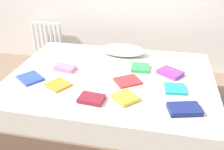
% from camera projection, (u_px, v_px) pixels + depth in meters
% --- Properties ---
extents(ground_plane, '(8.00, 8.00, 0.00)m').
position_uv_depth(ground_plane, '(111.00, 117.00, 2.66)').
color(ground_plane, '#7F6651').
extents(bed, '(2.00, 1.50, 0.50)m').
position_uv_depth(bed, '(111.00, 97.00, 2.54)').
color(bed, brown).
rests_on(bed, ground).
extents(radiator, '(0.47, 0.04, 0.51)m').
position_uv_depth(radiator, '(47.00, 39.00, 3.74)').
color(radiator, white).
rests_on(radiator, ground).
extents(pillow, '(0.52, 0.27, 0.11)m').
position_uv_depth(pillow, '(123.00, 50.00, 2.84)').
color(pillow, white).
rests_on(pillow, bed).
extents(textbook_pink, '(0.22, 0.16, 0.04)m').
position_uv_depth(textbook_pink, '(65.00, 68.00, 2.51)').
color(textbook_pink, pink).
rests_on(textbook_pink, bed).
extents(textbook_orange, '(0.26, 0.26, 0.02)m').
position_uv_depth(textbook_orange, '(58.00, 85.00, 2.24)').
color(textbook_orange, orange).
rests_on(textbook_orange, bed).
extents(textbook_red, '(0.29, 0.28, 0.02)m').
position_uv_depth(textbook_red, '(128.00, 81.00, 2.30)').
color(textbook_red, red).
rests_on(textbook_red, bed).
extents(textbook_teal, '(0.20, 0.20, 0.02)m').
position_uv_depth(textbook_teal, '(175.00, 89.00, 2.18)').
color(textbook_teal, teal).
rests_on(textbook_teal, bed).
extents(textbook_navy, '(0.28, 0.21, 0.04)m').
position_uv_depth(textbook_navy, '(184.00, 109.00, 1.90)').
color(textbook_navy, navy).
rests_on(textbook_navy, bed).
extents(textbook_blue, '(0.29, 0.28, 0.02)m').
position_uv_depth(textbook_blue, '(30.00, 78.00, 2.35)').
color(textbook_blue, '#2847B7').
rests_on(textbook_blue, bed).
extents(textbook_purple, '(0.28, 0.26, 0.04)m').
position_uv_depth(textbook_purple, '(170.00, 73.00, 2.43)').
color(textbook_purple, purple).
rests_on(textbook_purple, bed).
extents(textbook_maroon, '(0.22, 0.17, 0.04)m').
position_uv_depth(textbook_maroon, '(92.00, 99.00, 2.03)').
color(textbook_maroon, maroon).
rests_on(textbook_maroon, bed).
extents(textbook_yellow, '(0.25, 0.25, 0.04)m').
position_uv_depth(textbook_yellow, '(125.00, 98.00, 2.04)').
color(textbook_yellow, yellow).
rests_on(textbook_yellow, bed).
extents(textbook_green, '(0.19, 0.20, 0.03)m').
position_uv_depth(textbook_green, '(140.00, 68.00, 2.53)').
color(textbook_green, green).
rests_on(textbook_green, bed).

